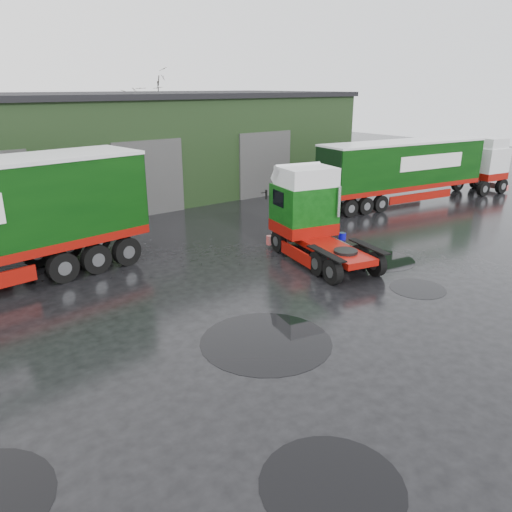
{
  "coord_description": "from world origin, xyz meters",
  "views": [
    {
      "loc": [
        -9.92,
        -10.49,
        6.72
      ],
      "look_at": [
        -0.88,
        1.03,
        1.7
      ],
      "focal_mm": 35.0,
      "sensor_mm": 36.0,
      "label": 1
    }
  ],
  "objects": [
    {
      "name": "puddle_4",
      "position": [
        -4.51,
        -5.78,
        0.0
      ],
      "size": [
        2.62,
        2.62,
        0.01
      ],
      "primitive_type": "cylinder",
      "color": "black",
      "rests_on": "ground"
    },
    {
      "name": "ground",
      "position": [
        0.0,
        0.0,
        0.0
      ],
      "size": [
        100.0,
        100.0,
        0.0
      ],
      "primitive_type": "plane",
      "color": "black"
    },
    {
      "name": "wash_bucket",
      "position": [
        6.76,
        4.33,
        0.16
      ],
      "size": [
        0.41,
        0.41,
        0.31
      ],
      "primitive_type": "cylinder",
      "rotation": [
        0.0,
        0.0,
        -0.29
      ],
      "color": "#0C08B2",
      "rests_on": "ground"
    },
    {
      "name": "lorry_right",
      "position": [
        14.89,
        7.24,
        1.86
      ],
      "size": [
        14.36,
        4.55,
        3.72
      ],
      "primitive_type": null,
      "rotation": [
        0.0,
        0.0,
        -1.72
      ],
      "color": "silver",
      "rests_on": "ground"
    },
    {
      "name": "hero_tractor",
      "position": [
        3.81,
        2.62,
        1.83
      ],
      "size": [
        3.71,
        6.28,
        3.65
      ],
      "primitive_type": null,
      "rotation": [
        0.0,
        0.0,
        -0.22
      ],
      "color": "#0B420D",
      "rests_on": "ground"
    },
    {
      "name": "puddle_3",
      "position": [
        4.46,
        -1.32,
        0.0
      ],
      "size": [
        1.93,
        1.93,
        0.01
      ],
      "primitive_type": "cylinder",
      "color": "black",
      "rests_on": "ground"
    },
    {
      "name": "puddle_0",
      "position": [
        -2.12,
        -1.0,
        0.0
      ],
      "size": [
        3.67,
        3.67,
        0.01
      ],
      "primitive_type": "cylinder",
      "color": "black",
      "rests_on": "ground"
    },
    {
      "name": "warehouse",
      "position": [
        2.0,
        20.0,
        3.16
      ],
      "size": [
        32.4,
        12.4,
        6.3
      ],
      "color": "black",
      "rests_on": "ground"
    },
    {
      "name": "puddle_1",
      "position": [
        5.83,
        1.39,
        0.0
      ],
      "size": [
        2.73,
        2.73,
        0.01
      ],
      "primitive_type": "cylinder",
      "color": "black",
      "rests_on": "ground"
    },
    {
      "name": "tree_back_b",
      "position": [
        10.0,
        30.0,
        3.75
      ],
      "size": [
        4.4,
        4.4,
        7.5
      ],
      "primitive_type": null,
      "color": "black",
      "rests_on": "ground"
    }
  ]
}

